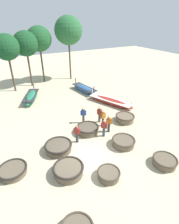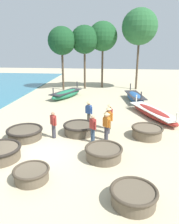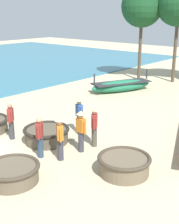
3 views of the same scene
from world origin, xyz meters
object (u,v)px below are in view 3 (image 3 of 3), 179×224
(coracle_beside_post, at_px, (124,164))
(fisherman_by_coracle, at_px, (40,136))
(coracle_weathered, at_px, (12,172))
(fisherman_standing_right, at_px, (79,113))
(fisherman_with_hat, at_px, (60,136))
(fisherman_crouching, at_px, (94,124))
(coracle_far_left, at_px, (46,134))
(tree_rightmost, at_px, (142,6))
(tree_right_mid, at_px, (179,4))
(fisherman_hauling, at_px, (81,128))
(long_boat_green_hull, at_px, (121,86))
(fisherman_standing_left, at_px, (11,120))

(coracle_beside_post, height_order, fisherman_by_coracle, fisherman_by_coracle)
(coracle_weathered, relative_size, fisherman_standing_right, 1.08)
(fisherman_with_hat, relative_size, fisherman_crouching, 1.00)
(coracle_far_left, xyz_separation_m, tree_rightmost, (-3.99, 13.23, 5.22))
(fisherman_with_hat, relative_size, fisherman_by_coracle, 1.06)
(fisherman_crouching, bearing_deg, tree_right_mid, 104.06)
(fisherman_crouching, bearing_deg, fisherman_standing_right, 156.54)
(coracle_beside_post, relative_size, fisherman_hauling, 1.08)
(tree_rightmost, height_order, tree_right_mid, tree_right_mid)
(fisherman_with_hat, relative_size, tree_right_mid, 0.23)
(long_boat_green_hull, distance_m, fisherman_standing_left, 10.01)
(long_boat_green_hull, distance_m, fisherman_with_hat, 10.86)
(fisherman_crouching, bearing_deg, fisherman_by_coracle, -112.31)
(long_boat_green_hull, height_order, fisherman_by_coracle, fisherman_by_coracle)
(coracle_weathered, bearing_deg, long_boat_green_hull, 110.02)
(fisherman_hauling, xyz_separation_m, fisherman_by_coracle, (-0.80, -1.37, -0.12))
(coracle_beside_post, relative_size, tree_right_mid, 0.25)
(coracle_far_left, distance_m, tree_rightmost, 14.77)
(fisherman_standing_left, bearing_deg, fisherman_standing_right, 53.22)
(fisherman_hauling, bearing_deg, coracle_far_left, -171.46)
(coracle_weathered, distance_m, tree_rightmost, 17.82)
(long_boat_green_hull, relative_size, tree_rightmost, 0.64)
(fisherman_by_coracle, bearing_deg, fisherman_crouching, 67.69)
(coracle_weathered, height_order, fisherman_standing_right, fisherman_standing_right)
(coracle_weathered, height_order, fisherman_hauling, fisherman_hauling)
(fisherman_by_coracle, xyz_separation_m, fisherman_crouching, (0.86, 2.09, 0.12))
(fisherman_standing_left, bearing_deg, fisherman_hauling, 18.42)
(coracle_far_left, bearing_deg, fisherman_standing_left, -150.50)
(coracle_far_left, height_order, tree_right_mid, tree_right_mid)
(coracle_weathered, height_order, fisherman_by_coracle, fisherman_by_coracle)
(coracle_far_left, bearing_deg, coracle_beside_post, -0.93)
(coracle_weathered, xyz_separation_m, coracle_beside_post, (2.38, 2.79, 0.02))
(fisherman_by_coracle, height_order, tree_rightmost, tree_rightmost)
(coracle_far_left, xyz_separation_m, fisherman_standing_left, (-1.35, -0.77, 0.49))
(long_boat_green_hull, relative_size, fisherman_by_coracle, 2.92)
(fisherman_with_hat, distance_m, fisherman_standing_left, 3.01)
(coracle_weathered, xyz_separation_m, fisherman_crouching, (0.17, 3.83, 0.64))
(fisherman_standing_right, relative_size, fisherman_crouching, 1.00)
(fisherman_standing_left, xyz_separation_m, tree_right_mid, (-0.18, 14.99, 4.87))
(coracle_far_left, bearing_deg, fisherman_standing_right, 75.79)
(fisherman_crouching, bearing_deg, coracle_weathered, -92.58)
(tree_right_mid, bearing_deg, fisherman_hauling, -76.86)
(fisherman_with_hat, bearing_deg, fisherman_by_coracle, -155.01)
(long_boat_green_hull, distance_m, fisherman_hauling, 9.96)
(fisherman_with_hat, height_order, fisherman_standing_left, fisherman_with_hat)
(fisherman_standing_right, height_order, fisherman_by_coracle, fisherman_standing_right)
(fisherman_by_coracle, relative_size, fisherman_standing_left, 1.00)
(fisherman_with_hat, bearing_deg, fisherman_standing_right, 118.06)
(fisherman_hauling, distance_m, tree_right_mid, 15.10)
(coracle_weathered, distance_m, tree_right_mid, 18.18)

